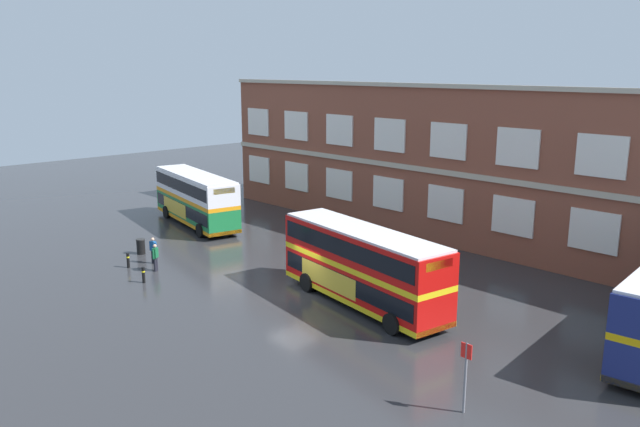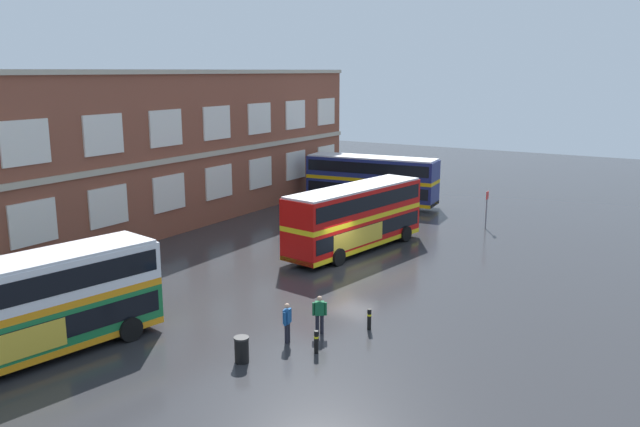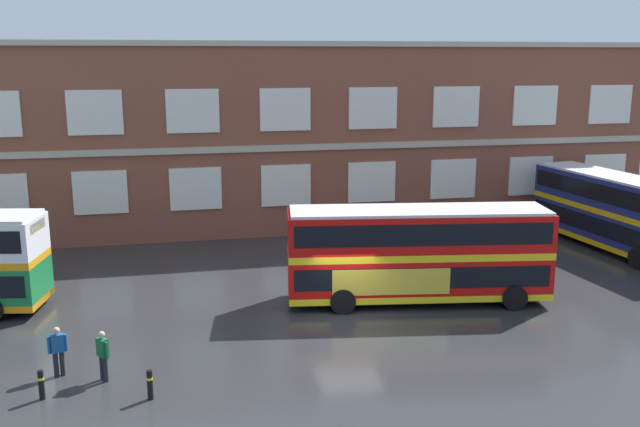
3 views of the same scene
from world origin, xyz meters
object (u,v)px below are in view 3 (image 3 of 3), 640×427
(double_decker_far, at_px, (615,211))
(safety_bollard_east, at_px, (41,384))
(waiting_passenger, at_px, (58,349))
(safety_bollard_west, at_px, (150,384))
(double_decker_middle, at_px, (418,253))
(second_passenger, at_px, (103,354))

(double_decker_far, bearing_deg, safety_bollard_east, -157.24)
(waiting_passenger, bearing_deg, safety_bollard_west, -38.09)
(double_decker_far, bearing_deg, double_decker_middle, -157.09)
(double_decker_middle, height_order, safety_bollard_east, double_decker_middle)
(safety_bollard_west, bearing_deg, second_passenger, 132.21)
(double_decker_middle, xyz_separation_m, double_decker_far, (13.28, 5.61, 0.00))
(double_decker_middle, bearing_deg, second_passenger, -158.11)
(double_decker_middle, distance_m, waiting_passenger, 14.70)
(double_decker_middle, bearing_deg, safety_bollard_west, -148.89)
(safety_bollard_east, bearing_deg, double_decker_far, 22.76)
(waiting_passenger, xyz_separation_m, safety_bollard_west, (2.95, -2.31, -0.44))
(waiting_passenger, distance_m, second_passenger, 1.61)
(waiting_passenger, distance_m, safety_bollard_east, 1.69)
(waiting_passenger, xyz_separation_m, second_passenger, (1.46, -0.68, 0.00))
(double_decker_far, relative_size, second_passenger, 6.59)
(safety_bollard_west, bearing_deg, double_decker_far, 26.78)
(waiting_passenger, xyz_separation_m, safety_bollard_east, (-0.30, -1.60, -0.44))
(waiting_passenger, height_order, safety_bollard_east, waiting_passenger)
(waiting_passenger, bearing_deg, safety_bollard_east, -100.75)
(double_decker_middle, relative_size, safety_bollard_east, 11.86)
(double_decker_middle, relative_size, double_decker_far, 1.01)
(second_passenger, xyz_separation_m, safety_bollard_west, (1.48, -1.63, -0.44))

